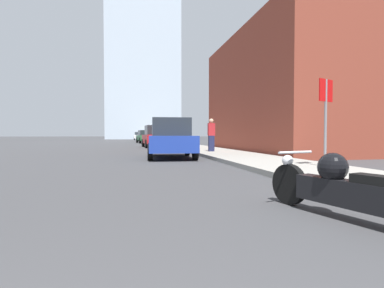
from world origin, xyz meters
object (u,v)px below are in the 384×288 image
(motorcycle, at_px, (352,189))
(parked_car_black, at_px, (144,136))
(stop_sign, at_px, (326,107))
(pedestrian, at_px, (211,135))
(parked_car_green, at_px, (145,137))
(parked_car_white, at_px, (139,136))
(parked_car_red, at_px, (156,137))
(parked_car_blue, at_px, (171,139))

(motorcycle, height_order, parked_car_black, parked_car_black)
(stop_sign, xyz_separation_m, pedestrian, (-1.02, 7.86, -0.73))
(parked_car_green, distance_m, pedestrian, 22.22)
(motorcycle, xyz_separation_m, stop_sign, (2.69, 4.20, 1.37))
(parked_car_black, bearing_deg, parked_car_white, 95.32)
(parked_car_black, bearing_deg, parked_car_red, -86.76)
(parked_car_red, relative_size, parked_car_green, 0.95)
(parked_car_red, relative_size, pedestrian, 2.60)
(parked_car_white, xyz_separation_m, stop_sign, (3.31, -54.07, 0.96))
(parked_car_red, xyz_separation_m, parked_car_black, (0.15, 24.35, -0.06))
(parked_car_white, bearing_deg, parked_car_red, -88.18)
(parked_car_blue, distance_m, stop_sign, 6.86)
(parked_car_red, relative_size, parked_car_black, 1.12)
(motorcycle, xyz_separation_m, parked_car_blue, (-0.73, 10.08, 0.46))
(parked_car_blue, bearing_deg, parked_car_green, 93.57)
(motorcycle, xyz_separation_m, parked_car_black, (-0.24, 45.65, 0.43))
(parked_car_red, distance_m, stop_sign, 17.40)
(motorcycle, relative_size, parked_car_blue, 0.59)
(parked_car_red, xyz_separation_m, stop_sign, (3.09, -17.10, 0.88))
(parked_car_black, relative_size, stop_sign, 1.68)
(parked_car_red, xyz_separation_m, pedestrian, (2.07, -9.24, 0.15))
(motorcycle, bearing_deg, parked_car_white, 74.71)
(parked_car_green, xyz_separation_m, parked_car_black, (0.36, 11.48, 0.00))
(pedestrian, bearing_deg, stop_sign, -82.63)
(stop_sign, bearing_deg, parked_car_black, 94.05)
(parked_car_blue, distance_m, parked_car_green, 24.09)
(parked_car_black, distance_m, pedestrian, 33.64)
(parked_car_white, relative_size, pedestrian, 2.49)
(parked_car_blue, distance_m, parked_car_red, 11.23)
(parked_car_green, distance_m, parked_car_white, 24.11)
(parked_car_blue, xyz_separation_m, pedestrian, (2.41, 1.98, 0.18))
(parked_car_white, distance_m, stop_sign, 54.18)
(parked_car_white, bearing_deg, stop_sign, -85.02)
(motorcycle, xyz_separation_m, parked_car_green, (-0.61, 34.16, 0.42))
(parked_car_green, xyz_separation_m, parked_car_white, (-0.01, 24.11, -0.01))
(motorcycle, distance_m, parked_car_white, 58.28)
(parked_car_red, height_order, parked_car_green, parked_car_red)
(parked_car_black, bearing_deg, motorcycle, -86.09)
(parked_car_red, relative_size, parked_car_white, 1.04)
(parked_car_black, bearing_deg, stop_sign, -82.34)
(parked_car_blue, xyz_separation_m, parked_car_green, (0.13, 24.08, -0.04))
(parked_car_white, height_order, pedestrian, pedestrian)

